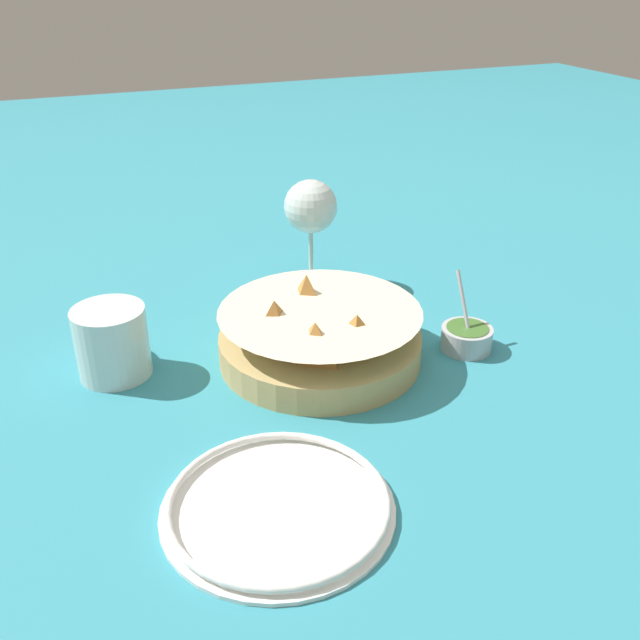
% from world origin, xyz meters
% --- Properties ---
extents(ground_plane, '(4.00, 4.00, 0.00)m').
position_xyz_m(ground_plane, '(0.00, 0.00, 0.00)').
color(ground_plane, teal).
extents(food_basket, '(0.26, 0.26, 0.10)m').
position_xyz_m(food_basket, '(-0.01, -0.01, 0.03)').
color(food_basket, tan).
rests_on(food_basket, ground_plane).
extents(sauce_cup, '(0.07, 0.07, 0.10)m').
position_xyz_m(sauce_cup, '(-0.06, -0.20, 0.02)').
color(sauce_cup, '#B7B7BC').
rests_on(sauce_cup, ground_plane).
extents(wine_glass, '(0.08, 0.08, 0.17)m').
position_xyz_m(wine_glass, '(0.21, -0.08, 0.12)').
color(wine_glass, silver).
rests_on(wine_glass, ground_plane).
extents(beer_mug, '(0.12, 0.09, 0.09)m').
position_xyz_m(beer_mug, '(0.05, 0.24, 0.04)').
color(beer_mug, silver).
rests_on(beer_mug, ground_plane).
extents(side_plate, '(0.22, 0.22, 0.01)m').
position_xyz_m(side_plate, '(-0.26, 0.13, 0.01)').
color(side_plate, white).
rests_on(side_plate, ground_plane).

